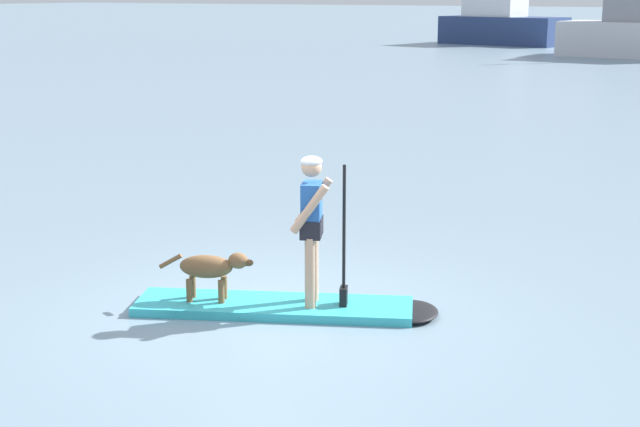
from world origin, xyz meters
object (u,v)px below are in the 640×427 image
Objects in this scene: dog at (211,268)px; moored_boat_far_starboard at (500,19)px; paddleboard at (294,307)px; person_paddler at (313,220)px.

dog is 53.82m from moored_boat_far_starboard.
dog is 0.12× the size of moored_boat_far_starboard.
moored_boat_far_starboard is at bearing 107.71° from paddleboard.
moored_boat_far_starboard reaches higher than dog.
moored_boat_far_starboard reaches higher than paddleboard.
paddleboard is 3.37× the size of dog.
paddleboard is 0.39× the size of moored_boat_far_starboard.
person_paddler is 1.66× the size of dog.
moored_boat_far_starboard reaches higher than person_paddler.
dog is at bearing -155.36° from paddleboard.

